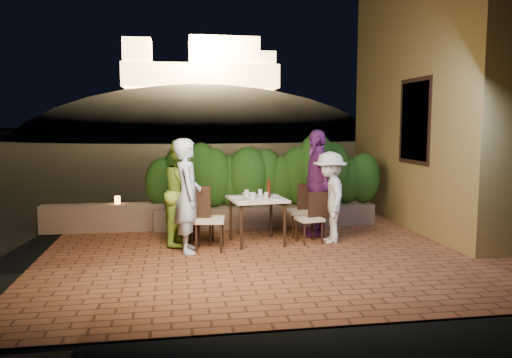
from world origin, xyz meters
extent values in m
plane|color=black|center=(0.00, 0.00, -0.02)|extent=(400.00, 400.00, 0.00)
cube|color=brown|center=(0.00, 0.50, -0.07)|extent=(7.00, 6.00, 0.15)
cube|color=olive|center=(3.60, 2.00, 2.50)|extent=(1.60, 5.00, 5.00)
cube|color=black|center=(2.82, 1.50, 2.00)|extent=(0.08, 1.00, 1.40)
cube|color=black|center=(2.81, 1.50, 2.00)|extent=(0.06, 1.15, 1.55)
cube|color=brown|center=(0.20, 2.30, 0.20)|extent=(4.20, 0.55, 0.40)
cube|color=brown|center=(-2.80, 2.30, 0.25)|extent=(2.20, 0.30, 0.50)
ellipsoid|color=black|center=(2.00, 60.00, -4.00)|extent=(52.00, 40.00, 22.00)
cylinder|color=white|center=(-0.45, 0.69, 0.76)|extent=(0.22, 0.22, 0.01)
cylinder|color=white|center=(-0.50, 1.16, 0.76)|extent=(0.22, 0.22, 0.01)
cylinder|color=white|center=(0.12, 0.78, 0.76)|extent=(0.24, 0.24, 0.01)
cylinder|color=white|center=(0.11, 1.22, 0.76)|extent=(0.25, 0.25, 0.01)
cylinder|color=white|center=(-0.21, 0.98, 0.76)|extent=(0.23, 0.23, 0.01)
cylinder|color=white|center=(-0.10, 0.67, 0.76)|extent=(0.20, 0.20, 0.01)
cylinder|color=silver|center=(-0.28, 0.78, 0.81)|extent=(0.07, 0.07, 0.12)
cylinder|color=silver|center=(-0.33, 1.12, 0.81)|extent=(0.07, 0.07, 0.12)
cylinder|color=silver|center=(-0.05, 0.85, 0.81)|extent=(0.06, 0.06, 0.11)
cylinder|color=silver|center=(-0.10, 1.12, 0.81)|extent=(0.07, 0.07, 0.12)
imported|color=white|center=(-0.29, 1.25, 0.77)|extent=(0.22, 0.22, 0.05)
imported|color=silver|center=(-1.32, 0.57, 0.87)|extent=(0.44, 0.65, 1.74)
imported|color=#A9E046|center=(-1.36, 1.08, 0.86)|extent=(0.86, 0.98, 1.71)
imported|color=silver|center=(1.02, 0.85, 0.75)|extent=(0.66, 1.03, 1.50)
imported|color=#682571|center=(0.94, 1.37, 0.93)|extent=(0.45, 1.09, 1.86)
cylinder|color=orange|center=(-2.55, 2.30, 0.57)|extent=(0.10, 0.10, 0.14)
camera|label=1|loc=(-1.49, -6.98, 1.97)|focal=35.00mm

